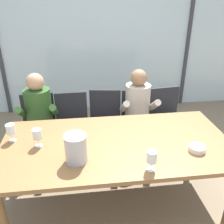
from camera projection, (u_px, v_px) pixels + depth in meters
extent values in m
plane|color=#847056|center=(106.00, 148.00, 3.54)|extent=(14.00, 14.00, 0.00)
cube|color=silver|center=(97.00, 39.00, 4.26)|extent=(7.38, 0.03, 2.60)
cube|color=#38383D|center=(188.00, 37.00, 4.43)|extent=(0.06, 0.06, 2.60)
cube|color=#568942|center=(89.00, 29.00, 7.73)|extent=(13.38, 2.40, 2.02)
cube|color=olive|center=(117.00, 144.00, 2.33)|extent=(2.18, 1.09, 0.04)
cylinder|color=olive|center=(4.00, 221.00, 1.98)|extent=(0.07, 0.07, 0.70)
cylinder|color=olive|center=(25.00, 156.00, 2.78)|extent=(0.07, 0.07, 0.70)
cylinder|color=olive|center=(191.00, 144.00, 3.00)|extent=(0.07, 0.07, 0.70)
cube|color=#232328|center=(39.00, 130.00, 3.14)|extent=(0.47, 0.47, 0.03)
cube|color=#232328|center=(38.00, 108.00, 3.22)|extent=(0.42, 0.07, 0.42)
cylinder|color=#232328|center=(25.00, 155.00, 3.03)|extent=(0.04, 0.04, 0.42)
cylinder|color=#232328|center=(56.00, 151.00, 3.10)|extent=(0.04, 0.04, 0.42)
cylinder|color=#232328|center=(28.00, 139.00, 3.37)|extent=(0.04, 0.04, 0.42)
cylinder|color=#232328|center=(56.00, 136.00, 3.44)|extent=(0.04, 0.04, 0.42)
cube|color=#232328|center=(72.00, 129.00, 3.17)|extent=(0.45, 0.45, 0.03)
cube|color=#232328|center=(71.00, 107.00, 3.25)|extent=(0.42, 0.04, 0.42)
cylinder|color=#232328|center=(58.00, 153.00, 3.07)|extent=(0.04, 0.04, 0.42)
cylinder|color=#232328|center=(89.00, 150.00, 3.12)|extent=(0.04, 0.04, 0.42)
cylinder|color=#232328|center=(60.00, 137.00, 3.41)|extent=(0.04, 0.04, 0.42)
cylinder|color=#232328|center=(87.00, 135.00, 3.46)|extent=(0.04, 0.04, 0.42)
cube|color=#232328|center=(105.00, 126.00, 3.25)|extent=(0.50, 0.50, 0.03)
cube|color=#232328|center=(105.00, 104.00, 3.34)|extent=(0.42, 0.10, 0.42)
cylinder|color=#232328|center=(90.00, 147.00, 3.18)|extent=(0.04, 0.04, 0.42)
cylinder|color=#232328|center=(119.00, 148.00, 3.18)|extent=(0.04, 0.04, 0.42)
cylinder|color=#232328|center=(92.00, 133.00, 3.52)|extent=(0.04, 0.04, 0.42)
cylinder|color=#232328|center=(119.00, 133.00, 3.52)|extent=(0.04, 0.04, 0.42)
cube|color=#232328|center=(141.00, 124.00, 3.29)|extent=(0.50, 0.50, 0.03)
cube|color=#232328|center=(136.00, 103.00, 3.36)|extent=(0.42, 0.09, 0.42)
cylinder|color=#232328|center=(132.00, 148.00, 3.18)|extent=(0.04, 0.04, 0.42)
cylinder|color=#232328|center=(158.00, 144.00, 3.26)|extent=(0.04, 0.04, 0.42)
cylinder|color=#232328|center=(123.00, 133.00, 3.51)|extent=(0.04, 0.04, 0.42)
cylinder|color=#232328|center=(147.00, 130.00, 3.59)|extent=(0.04, 0.04, 0.42)
cube|color=#232328|center=(169.00, 122.00, 3.35)|extent=(0.49, 0.49, 0.03)
cube|color=#232328|center=(164.00, 102.00, 3.42)|extent=(0.42, 0.08, 0.42)
cylinder|color=#232328|center=(160.00, 145.00, 3.24)|extent=(0.04, 0.04, 0.42)
cylinder|color=#232328|center=(186.00, 141.00, 3.32)|extent=(0.04, 0.04, 0.42)
cylinder|color=#232328|center=(149.00, 131.00, 3.57)|extent=(0.04, 0.04, 0.42)
cylinder|color=#232328|center=(173.00, 128.00, 3.65)|extent=(0.04, 0.04, 0.42)
cylinder|color=#2D5123|center=(39.00, 109.00, 3.04)|extent=(0.33, 0.33, 0.52)
sphere|color=tan|center=(35.00, 82.00, 2.88)|extent=(0.21, 0.21, 0.21)
cube|color=#47423D|center=(33.00, 136.00, 2.96)|extent=(0.15, 0.41, 0.13)
cube|color=#47423D|center=(48.00, 135.00, 2.99)|extent=(0.15, 0.41, 0.13)
cylinder|color=#47423D|center=(33.00, 162.00, 2.89)|extent=(0.10, 0.10, 0.44)
cylinder|color=#47423D|center=(49.00, 161.00, 2.91)|extent=(0.10, 0.10, 0.44)
cylinder|color=#2D5123|center=(21.00, 113.00, 2.89)|extent=(0.09, 0.33, 0.26)
cylinder|color=#2D5123|center=(54.00, 110.00, 2.95)|extent=(0.09, 0.33, 0.26)
cylinder|color=#B7AD9E|center=(137.00, 104.00, 3.18)|extent=(0.32, 0.32, 0.52)
sphere|color=#936B4C|center=(139.00, 78.00, 3.02)|extent=(0.21, 0.21, 0.21)
cube|color=#47423D|center=(133.00, 129.00, 3.10)|extent=(0.14, 0.40, 0.13)
cube|color=#47423D|center=(147.00, 128.00, 3.12)|extent=(0.14, 0.40, 0.13)
cylinder|color=#47423D|center=(135.00, 154.00, 3.03)|extent=(0.10, 0.10, 0.44)
cylinder|color=#47423D|center=(149.00, 153.00, 3.05)|extent=(0.10, 0.10, 0.44)
cylinder|color=#B7AD9E|center=(125.00, 107.00, 3.04)|extent=(0.08, 0.33, 0.26)
cylinder|color=#B7AD9E|center=(154.00, 105.00, 3.08)|extent=(0.08, 0.33, 0.26)
cylinder|color=#B7B7BC|center=(76.00, 149.00, 2.01)|extent=(0.19, 0.19, 0.24)
torus|color=silver|center=(75.00, 136.00, 1.96)|extent=(0.19, 0.19, 0.01)
cylinder|color=silver|center=(197.00, 149.00, 2.18)|extent=(0.15, 0.15, 0.05)
cylinder|color=silver|center=(151.00, 169.00, 1.96)|extent=(0.07, 0.07, 0.00)
cylinder|color=silver|center=(151.00, 165.00, 1.94)|extent=(0.01, 0.01, 0.07)
cylinder|color=silver|center=(152.00, 157.00, 1.91)|extent=(0.08, 0.08, 0.09)
cylinder|color=maroon|center=(152.00, 159.00, 1.92)|extent=(0.07, 0.07, 0.04)
cylinder|color=silver|center=(13.00, 140.00, 2.35)|extent=(0.07, 0.07, 0.00)
cylinder|color=silver|center=(12.00, 137.00, 2.33)|extent=(0.01, 0.01, 0.07)
cylinder|color=silver|center=(10.00, 129.00, 2.29)|extent=(0.08, 0.08, 0.09)
cylinder|color=#E0D184|center=(11.00, 131.00, 2.31)|extent=(0.07, 0.07, 0.04)
cylinder|color=silver|center=(39.00, 146.00, 2.27)|extent=(0.07, 0.07, 0.00)
cylinder|color=silver|center=(38.00, 142.00, 2.25)|extent=(0.01, 0.01, 0.07)
cylinder|color=silver|center=(37.00, 134.00, 2.21)|extent=(0.08, 0.08, 0.09)
cylinder|color=#560C1E|center=(38.00, 137.00, 2.22)|extent=(0.07, 0.07, 0.04)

